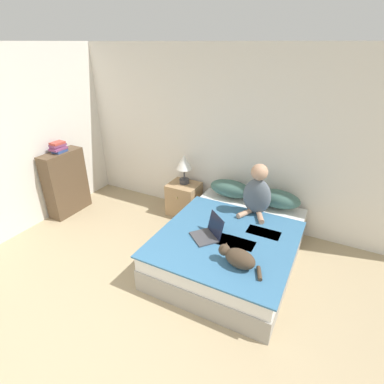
{
  "coord_description": "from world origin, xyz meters",
  "views": [
    {
      "loc": [
        1.52,
        -0.57,
        2.54
      ],
      "look_at": [
        -0.06,
        2.46,
        0.82
      ],
      "focal_mm": 28.0,
      "sensor_mm": 36.0,
      "label": 1
    }
  ],
  "objects_px": {
    "laptop_open": "(208,233)",
    "book_stack_top": "(58,147)",
    "pillow_far": "(277,199)",
    "person_sitting": "(257,193)",
    "bookshelf": "(66,183)",
    "bed": "(231,246)",
    "cat_tabby": "(238,258)",
    "pillow_near": "(230,189)",
    "nightstand": "(184,199)",
    "table_lamp": "(184,164)"
  },
  "relations": [
    {
      "from": "laptop_open",
      "to": "book_stack_top",
      "type": "relative_size",
      "value": 1.79
    },
    {
      "from": "pillow_far",
      "to": "person_sitting",
      "type": "xyz_separation_m",
      "value": [
        -0.21,
        -0.3,
        0.18
      ]
    },
    {
      "from": "pillow_far",
      "to": "bookshelf",
      "type": "xyz_separation_m",
      "value": [
        -3.16,
        -0.86,
        -0.08
      ]
    },
    {
      "from": "bed",
      "to": "cat_tabby",
      "type": "bearing_deg",
      "value": -64.17
    },
    {
      "from": "pillow_near",
      "to": "book_stack_top",
      "type": "bearing_deg",
      "value": -160.71
    },
    {
      "from": "person_sitting",
      "to": "cat_tabby",
      "type": "xyz_separation_m",
      "value": [
        0.15,
        -1.12,
        -0.21
      ]
    },
    {
      "from": "bed",
      "to": "laptop_open",
      "type": "bearing_deg",
      "value": -126.37
    },
    {
      "from": "laptop_open",
      "to": "pillow_far",
      "type": "bearing_deg",
      "value": 103.24
    },
    {
      "from": "person_sitting",
      "to": "cat_tabby",
      "type": "distance_m",
      "value": 1.15
    },
    {
      "from": "person_sitting",
      "to": "laptop_open",
      "type": "xyz_separation_m",
      "value": [
        -0.33,
        -0.8,
        -0.25
      ]
    },
    {
      "from": "cat_tabby",
      "to": "nightstand",
      "type": "bearing_deg",
      "value": -36.02
    },
    {
      "from": "pillow_far",
      "to": "laptop_open",
      "type": "relative_size",
      "value": 1.46
    },
    {
      "from": "bed",
      "to": "laptop_open",
      "type": "height_order",
      "value": "laptop_open"
    },
    {
      "from": "cat_tabby",
      "to": "book_stack_top",
      "type": "height_order",
      "value": "book_stack_top"
    },
    {
      "from": "cat_tabby",
      "to": "book_stack_top",
      "type": "bearing_deg",
      "value": -1.56
    },
    {
      "from": "book_stack_top",
      "to": "nightstand",
      "type": "bearing_deg",
      "value": 25.7
    },
    {
      "from": "bookshelf",
      "to": "nightstand",
      "type": "bearing_deg",
      "value": 25.64
    },
    {
      "from": "bed",
      "to": "book_stack_top",
      "type": "relative_size",
      "value": 8.22
    },
    {
      "from": "book_stack_top",
      "to": "bed",
      "type": "bearing_deg",
      "value": 0.8
    },
    {
      "from": "cat_tabby",
      "to": "bed",
      "type": "bearing_deg",
      "value": -55.67
    },
    {
      "from": "person_sitting",
      "to": "bookshelf",
      "type": "relative_size",
      "value": 0.68
    },
    {
      "from": "laptop_open",
      "to": "nightstand",
      "type": "bearing_deg",
      "value": 170.42
    },
    {
      "from": "person_sitting",
      "to": "cat_tabby",
      "type": "bearing_deg",
      "value": -82.17
    },
    {
      "from": "cat_tabby",
      "to": "book_stack_top",
      "type": "relative_size",
      "value": 2.14
    },
    {
      "from": "bed",
      "to": "nightstand",
      "type": "height_order",
      "value": "nightstand"
    },
    {
      "from": "bed",
      "to": "pillow_near",
      "type": "height_order",
      "value": "pillow_near"
    },
    {
      "from": "laptop_open",
      "to": "nightstand",
      "type": "relative_size",
      "value": 0.83
    },
    {
      "from": "book_stack_top",
      "to": "pillow_near",
      "type": "bearing_deg",
      "value": 19.29
    },
    {
      "from": "cat_tabby",
      "to": "nightstand",
      "type": "relative_size",
      "value": 0.99
    },
    {
      "from": "table_lamp",
      "to": "cat_tabby",
      "type": "bearing_deg",
      "value": -45.17
    },
    {
      "from": "nightstand",
      "to": "book_stack_top",
      "type": "relative_size",
      "value": 2.16
    },
    {
      "from": "pillow_far",
      "to": "table_lamp",
      "type": "height_order",
      "value": "table_lamp"
    },
    {
      "from": "table_lamp",
      "to": "bookshelf",
      "type": "relative_size",
      "value": 0.46
    },
    {
      "from": "pillow_near",
      "to": "table_lamp",
      "type": "height_order",
      "value": "table_lamp"
    },
    {
      "from": "person_sitting",
      "to": "bookshelf",
      "type": "xyz_separation_m",
      "value": [
        -2.95,
        -0.56,
        -0.26
      ]
    },
    {
      "from": "cat_tabby",
      "to": "laptop_open",
      "type": "height_order",
      "value": "laptop_open"
    },
    {
      "from": "laptop_open",
      "to": "book_stack_top",
      "type": "distance_m",
      "value": 2.7
    },
    {
      "from": "pillow_far",
      "to": "nightstand",
      "type": "height_order",
      "value": "pillow_far"
    },
    {
      "from": "laptop_open",
      "to": "bookshelf",
      "type": "height_order",
      "value": "bookshelf"
    },
    {
      "from": "pillow_near",
      "to": "bed",
      "type": "bearing_deg",
      "value": -67.42
    },
    {
      "from": "nightstand",
      "to": "book_stack_top",
      "type": "xyz_separation_m",
      "value": [
        -1.71,
        -0.82,
        0.85
      ]
    },
    {
      "from": "nightstand",
      "to": "bookshelf",
      "type": "xyz_separation_m",
      "value": [
        -1.71,
        -0.82,
        0.25
      ]
    },
    {
      "from": "person_sitting",
      "to": "nightstand",
      "type": "relative_size",
      "value": 1.35
    },
    {
      "from": "nightstand",
      "to": "book_stack_top",
      "type": "bearing_deg",
      "value": -154.3
    },
    {
      "from": "pillow_far",
      "to": "table_lamp",
      "type": "relative_size",
      "value": 1.34
    },
    {
      "from": "pillow_far",
      "to": "cat_tabby",
      "type": "xyz_separation_m",
      "value": [
        -0.06,
        -1.42,
        -0.03
      ]
    },
    {
      "from": "table_lamp",
      "to": "bookshelf",
      "type": "xyz_separation_m",
      "value": [
        -1.7,
        -0.86,
        -0.33
      ]
    },
    {
      "from": "bed",
      "to": "book_stack_top",
      "type": "xyz_separation_m",
      "value": [
        -2.82,
        -0.04,
        0.88
      ]
    },
    {
      "from": "pillow_far",
      "to": "book_stack_top",
      "type": "relative_size",
      "value": 2.61
    },
    {
      "from": "pillow_far",
      "to": "book_stack_top",
      "type": "xyz_separation_m",
      "value": [
        -3.16,
        -0.87,
        0.51
      ]
    }
  ]
}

